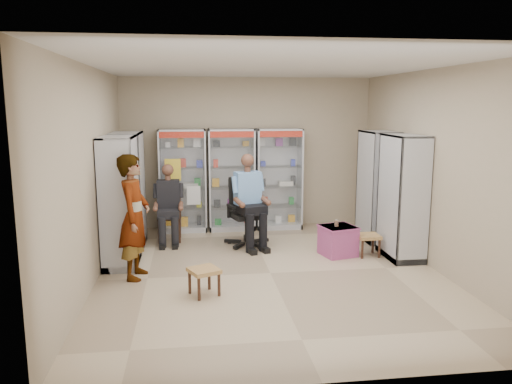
{
  "coord_description": "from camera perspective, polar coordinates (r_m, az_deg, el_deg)",
  "views": [
    {
      "loc": [
        -1.12,
        -7.0,
        2.48
      ],
      "look_at": [
        -0.12,
        0.7,
        1.1
      ],
      "focal_mm": 35.0,
      "sensor_mm": 36.0,
      "label": 1
    }
  ],
  "objects": [
    {
      "name": "cabinet_back_right",
      "position": [
        9.99,
        2.61,
        1.51
      ],
      "size": [
        0.9,
        0.5,
        2.0
      ],
      "primitive_type": "cube",
      "color": "#ABAEB2",
      "rests_on": "floor"
    },
    {
      "name": "standing_man",
      "position": [
        7.3,
        -13.74,
        -2.78
      ],
      "size": [
        0.53,
        0.71,
        1.79
      ],
      "primitive_type": "imported",
      "rotation": [
        0.0,
        0.0,
        1.41
      ],
      "color": "gray",
      "rests_on": "floor"
    },
    {
      "name": "cabinet_left_far",
      "position": [
        8.99,
        -14.37,
        0.25
      ],
      "size": [
        0.9,
        0.5,
        2.0
      ],
      "primitive_type": "cube",
      "rotation": [
        0.0,
        0.0,
        -1.57
      ],
      "color": "#B9BDC1",
      "rests_on": "floor"
    },
    {
      "name": "cabinet_right_near",
      "position": [
        8.35,
        16.42,
        -0.58
      ],
      "size": [
        0.9,
        0.5,
        2.0
      ],
      "primitive_type": "cube",
      "rotation": [
        0.0,
        0.0,
        1.57
      ],
      "color": "silver",
      "rests_on": "floor"
    },
    {
      "name": "tea_glass",
      "position": [
        8.32,
        9.19,
        -3.53
      ],
      "size": [
        0.07,
        0.07,
        0.11
      ],
      "primitive_type": "cylinder",
      "color": "#4F1D06",
      "rests_on": "pink_trunk"
    },
    {
      "name": "room_shell",
      "position": [
        7.11,
        1.72,
        5.92
      ],
      "size": [
        5.02,
        6.02,
        3.01
      ],
      "color": "tan",
      "rests_on": "ground"
    },
    {
      "name": "wooden_chair",
      "position": [
        9.23,
        -9.88,
        -2.69
      ],
      "size": [
        0.42,
        0.42,
        0.94
      ],
      "primitive_type": "cube",
      "color": "black",
      "rests_on": "floor"
    },
    {
      "name": "woven_stool_a",
      "position": [
        8.49,
        12.65,
        -5.94
      ],
      "size": [
        0.36,
        0.36,
        0.36
      ],
      "primitive_type": "cube",
      "rotation": [
        0.0,
        0.0,
        0.01
      ],
      "color": "olive",
      "rests_on": "floor"
    },
    {
      "name": "floor",
      "position": [
        7.51,
        1.64,
        -9.24
      ],
      "size": [
        6.0,
        6.0,
        0.0
      ],
      "primitive_type": "plane",
      "color": "tan",
      "rests_on": "ground"
    },
    {
      "name": "woven_stool_b",
      "position": [
        6.68,
        -5.94,
        -10.15
      ],
      "size": [
        0.48,
        0.48,
        0.36
      ],
      "primitive_type": "cube",
      "rotation": [
        0.0,
        0.0,
        0.42
      ],
      "color": "#92643D",
      "rests_on": "floor"
    },
    {
      "name": "cabinet_right_far",
      "position": [
        9.35,
        13.72,
        0.64
      ],
      "size": [
        0.9,
        0.5,
        2.0
      ],
      "primitive_type": "cube",
      "rotation": [
        0.0,
        0.0,
        1.57
      ],
      "color": "silver",
      "rests_on": "floor"
    },
    {
      "name": "cabinet_left_near",
      "position": [
        7.92,
        -15.3,
        -1.09
      ],
      "size": [
        0.9,
        0.5,
        2.0
      ],
      "primitive_type": "cube",
      "rotation": [
        0.0,
        0.0,
        -1.57
      ],
      "color": "silver",
      "rests_on": "floor"
    },
    {
      "name": "cabinet_back_mid",
      "position": [
        9.87,
        -2.83,
        1.4
      ],
      "size": [
        0.9,
        0.5,
        2.0
      ],
      "primitive_type": "cube",
      "color": "#B2B5B9",
      "rests_on": "floor"
    },
    {
      "name": "seated_customer",
      "position": [
        9.14,
        -9.93,
        -1.53
      ],
      "size": [
        0.44,
        0.6,
        1.34
      ],
      "primitive_type": null,
      "color": "black",
      "rests_on": "floor"
    },
    {
      "name": "pink_trunk",
      "position": [
        8.4,
        9.36,
        -5.51
      ],
      "size": [
        0.62,
        0.61,
        0.49
      ],
      "primitive_type": "cube",
      "rotation": [
        0.0,
        0.0,
        0.25
      ],
      "color": "#9D3E7B",
      "rests_on": "floor"
    },
    {
      "name": "seated_shopkeeper",
      "position": [
        8.73,
        -1.02,
        -1.29
      ],
      "size": [
        0.68,
        0.81,
        1.53
      ],
      "primitive_type": null,
      "rotation": [
        0.0,
        0.0,
        0.28
      ],
      "color": "#73A6E3",
      "rests_on": "floor"
    },
    {
      "name": "office_chair",
      "position": [
        8.81,
        -1.05,
        -2.27
      ],
      "size": [
        0.81,
        0.81,
        1.2
      ],
      "primitive_type": "cube",
      "rotation": [
        0.0,
        0.0,
        0.28
      ],
      "color": "black",
      "rests_on": "floor"
    },
    {
      "name": "cabinet_back_left",
      "position": [
        9.84,
        -8.35,
        1.28
      ],
      "size": [
        0.9,
        0.5,
        2.0
      ],
      "primitive_type": "cube",
      "color": "#AEB1B6",
      "rests_on": "floor"
    }
  ]
}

